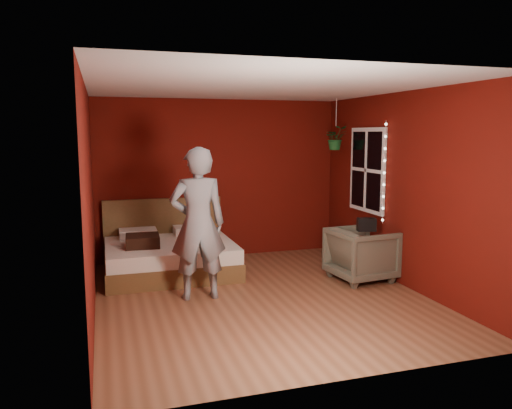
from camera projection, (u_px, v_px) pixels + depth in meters
name	position (u px, v px, depth m)	size (l,w,h in m)	color
floor	(261.00, 297.00, 6.30)	(4.50, 4.50, 0.00)	brown
room_walls	(261.00, 164.00, 6.06)	(4.04, 4.54, 2.62)	#570E09
window	(367.00, 170.00, 7.51)	(0.05, 0.97, 1.27)	white
fairy_lights	(384.00, 173.00, 7.01)	(0.04, 0.04, 1.45)	silver
bed	(169.00, 255.00, 7.40)	(1.86, 1.58, 1.02)	brown
person	(198.00, 224.00, 6.14)	(0.69, 0.45, 1.89)	gray
armchair	(362.00, 254.00, 6.99)	(0.79, 0.81, 0.74)	#605F4C
handbag	(366.00, 225.00, 6.73)	(0.25, 0.12, 0.18)	black
throw_pillow	(143.00, 241.00, 7.03)	(0.46, 0.46, 0.16)	black
hanging_plant	(336.00, 138.00, 8.00)	(0.40, 0.36, 0.82)	silver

